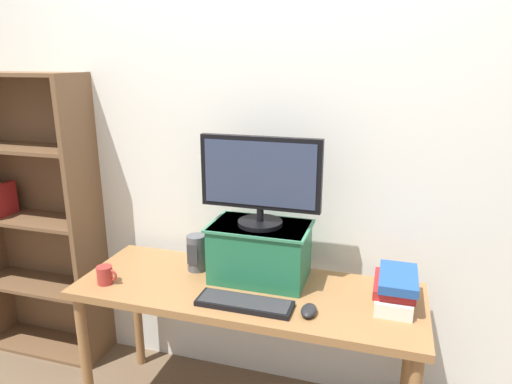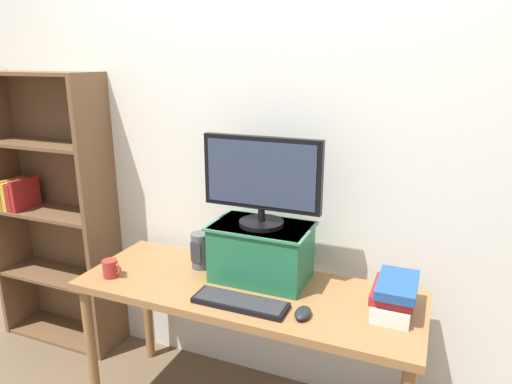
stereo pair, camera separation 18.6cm
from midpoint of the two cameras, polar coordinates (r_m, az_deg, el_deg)
The scene contains 10 objects.
back_wall at distance 2.29m, azimuth -0.49°, elevation 5.55°, with size 7.00×0.08×2.60m.
desk at distance 2.16m, azimuth -3.66°, elevation -13.81°, with size 1.58×0.57×0.72m.
bookshelf_unit at distance 3.00m, azimuth -27.75°, elevation -2.81°, with size 0.78×0.28×1.66m.
riser_box at distance 2.15m, azimuth -1.98°, elevation -7.38°, with size 0.46×0.30×0.27m.
computer_monitor at distance 2.03m, azimuth -2.09°, elevation 1.62°, with size 0.55×0.21×0.41m.
keyboard at distance 1.98m, azimuth -4.21°, elevation -13.76°, with size 0.41×0.13×0.02m.
computer_mouse at distance 1.92m, azimuth 3.79°, elevation -14.63°, with size 0.06×0.10×0.04m.
book_stack at distance 2.02m, azimuth 14.47°, elevation -11.71°, with size 0.17×0.27×0.14m.
coffee_mug at distance 2.28m, azimuth -20.60°, elevation -9.73°, with size 0.10×0.07×0.08m.
desk_speaker at distance 2.28m, azimuth -9.82°, elevation -7.54°, with size 0.09×0.09×0.18m.
Camera 1 is at (0.58, -1.78, 1.72)m, focal length 32.00 mm.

